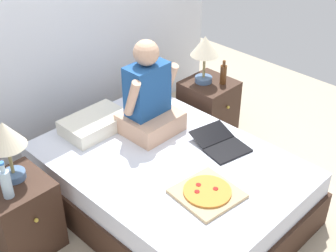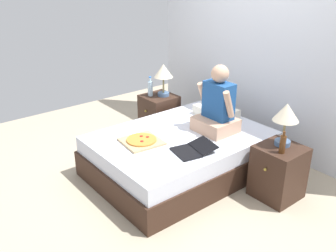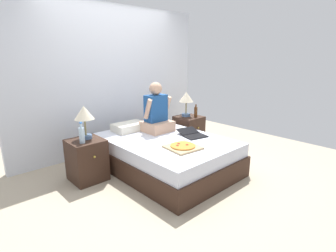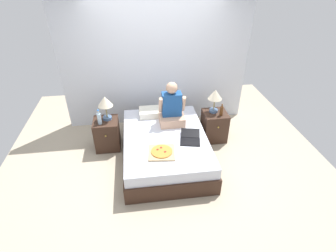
{
  "view_description": "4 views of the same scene",
  "coord_description": "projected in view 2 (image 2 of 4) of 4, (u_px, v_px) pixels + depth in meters",
  "views": [
    {
      "loc": [
        -2.01,
        -1.95,
        2.61
      ],
      "look_at": [
        -0.02,
        -0.0,
        0.79
      ],
      "focal_mm": 50.0,
      "sensor_mm": 36.0,
      "label": 1
    },
    {
      "loc": [
        2.92,
        -2.53,
        2.29
      ],
      "look_at": [
        0.05,
        -0.23,
        0.67
      ],
      "focal_mm": 40.0,
      "sensor_mm": 36.0,
      "label": 2
    },
    {
      "loc": [
        -2.46,
        -2.72,
        1.67
      ],
      "look_at": [
        -0.08,
        -0.15,
        0.72
      ],
      "focal_mm": 28.0,
      "sensor_mm": 36.0,
      "label": 3
    },
    {
      "loc": [
        -0.44,
        -3.61,
        3.03
      ],
      "look_at": [
        0.04,
        -0.08,
        0.72
      ],
      "focal_mm": 28.0,
      "sensor_mm": 36.0,
      "label": 4
    }
  ],
  "objects": [
    {
      "name": "laptop",
      "position": [
        192.0,
        150.0,
        3.87
      ],
      "size": [
        0.4,
        0.47,
        0.07
      ],
      "color": "black",
      "rests_on": "bed"
    },
    {
      "name": "lamp_on_right_nightstand",
      "position": [
        286.0,
        115.0,
        3.69
      ],
      "size": [
        0.26,
        0.26,
        0.45
      ],
      "color": "#4C6B93",
      "rests_on": "nightstand_right"
    },
    {
      "name": "person_seated",
      "position": [
        217.0,
        107.0,
        4.25
      ],
      "size": [
        0.47,
        0.4,
        0.78
      ],
      "color": "tan",
      "rests_on": "bed"
    },
    {
      "name": "beer_bottle",
      "position": [
        283.0,
        144.0,
        3.62
      ],
      "size": [
        0.06,
        0.06,
        0.23
      ],
      "color": "#512D14",
      "rests_on": "nightstand_right"
    },
    {
      "name": "lamp_on_left_nightstand",
      "position": [
        163.0,
        73.0,
        5.09
      ],
      "size": [
        0.26,
        0.26,
        0.45
      ],
      "color": "#4C6B93",
      "rests_on": "nightstand_left"
    },
    {
      "name": "ground_plane",
      "position": [
        180.0,
        171.0,
        4.46
      ],
      "size": [
        5.68,
        5.68,
        0.0
      ],
      "primitive_type": "plane",
      "color": "tan"
    },
    {
      "name": "wall_back",
      "position": [
        263.0,
        51.0,
        4.73
      ],
      "size": [
        3.68,
        0.12,
        2.5
      ],
      "primitive_type": "cube",
      "color": "silver",
      "rests_on": "ground"
    },
    {
      "name": "water_bottle",
      "position": [
        150.0,
        88.0,
        5.18
      ],
      "size": [
        0.07,
        0.07,
        0.28
      ],
      "color": "silver",
      "rests_on": "nightstand_left"
    },
    {
      "name": "pizza_box",
      "position": [
        142.0,
        141.0,
        4.07
      ],
      "size": [
        0.44,
        0.44,
        0.05
      ],
      "color": "tan",
      "rests_on": "bed"
    },
    {
      "name": "bed",
      "position": [
        180.0,
        154.0,
        4.36
      ],
      "size": [
        1.43,
        1.98,
        0.48
      ],
      "color": "#382319",
      "rests_on": "ground"
    },
    {
      "name": "pillow",
      "position": [
        216.0,
        112.0,
        4.75
      ],
      "size": [
        0.52,
        0.34,
        0.12
      ],
      "primitive_type": "cube",
      "color": "silver",
      "rests_on": "bed"
    },
    {
      "name": "nightstand_right",
      "position": [
        278.0,
        172.0,
        3.89
      ],
      "size": [
        0.44,
        0.47,
        0.57
      ],
      "color": "#382319",
      "rests_on": "ground"
    },
    {
      "name": "nightstand_left",
      "position": [
        159.0,
        115.0,
        5.34
      ],
      "size": [
        0.44,
        0.47,
        0.57
      ],
      "color": "#382319",
      "rests_on": "ground"
    }
  ]
}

